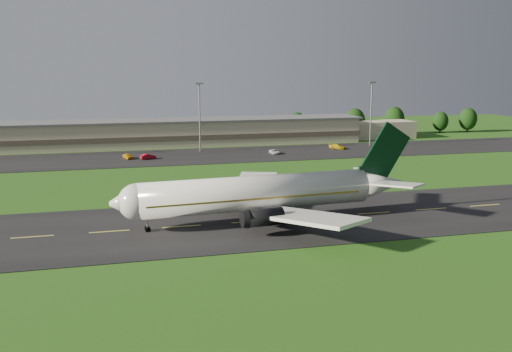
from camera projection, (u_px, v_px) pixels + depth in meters
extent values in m
plane|color=#214E13|center=(250.00, 222.00, 92.10)|extent=(360.00, 360.00, 0.00)
cube|color=black|center=(250.00, 222.00, 92.09)|extent=(220.00, 30.00, 0.10)
cube|color=black|center=(187.00, 156.00, 160.50)|extent=(260.00, 30.00, 0.10)
cylinder|color=silver|center=(256.00, 193.00, 91.48)|extent=(38.31, 8.33, 5.60)
sphere|color=silver|center=(137.00, 202.00, 85.44)|extent=(5.60, 5.60, 5.60)
cone|color=silver|center=(123.00, 203.00, 84.80)|extent=(4.38, 5.65, 5.38)
cone|color=silver|center=(379.00, 184.00, 98.64)|extent=(9.37, 6.12, 5.49)
cube|color=olive|center=(253.00, 195.00, 91.39)|extent=(35.32, 8.15, 0.28)
cube|color=black|center=(132.00, 198.00, 85.15)|extent=(2.21, 3.14, 0.65)
cube|color=silver|center=(304.00, 217.00, 82.65)|extent=(15.12, 20.03, 2.20)
cube|color=silver|center=(255.00, 187.00, 103.10)|extent=(13.03, 20.23, 2.20)
cube|color=silver|center=(395.00, 184.00, 93.83)|extent=(7.91, 9.33, 0.91)
cube|color=silver|center=(365.00, 174.00, 103.12)|extent=(7.10, 9.39, 0.91)
cube|color=black|center=(372.00, 174.00, 97.83)|extent=(5.03, 0.91, 3.00)
cube|color=black|center=(385.00, 152.00, 97.94)|extent=(9.44, 1.13, 10.55)
cylinder|color=black|center=(264.00, 217.00, 83.93)|extent=(5.78, 3.10, 2.70)
cylinder|color=black|center=(233.00, 195.00, 98.80)|extent=(5.78, 3.10, 2.70)
cube|color=beige|center=(177.00, 133.00, 182.56)|extent=(120.00, 15.00, 8.00)
cube|color=#4C4438|center=(177.00, 136.00, 182.71)|extent=(121.00, 15.40, 1.60)
cube|color=#595B60|center=(176.00, 120.00, 181.79)|extent=(122.00, 16.00, 0.50)
cube|color=beige|center=(373.00, 130.00, 202.16)|extent=(28.00, 11.00, 6.00)
cylinder|color=gray|center=(200.00, 118.00, 167.49)|extent=(0.44, 0.44, 20.00)
cube|color=gray|center=(199.00, 83.00, 165.61)|extent=(2.40, 1.20, 0.50)
cylinder|color=gray|center=(371.00, 114.00, 181.25)|extent=(0.44, 0.44, 20.00)
cube|color=gray|center=(372.00, 82.00, 179.37)|extent=(2.40, 1.20, 0.50)
cylinder|color=black|center=(67.00, 142.00, 183.74)|extent=(0.56, 0.56, 2.34)
ellipsoid|color=black|center=(66.00, 133.00, 183.20)|extent=(5.47, 5.47, 6.84)
cylinder|color=black|center=(297.00, 134.00, 203.77)|extent=(0.56, 0.56, 2.85)
ellipsoid|color=black|center=(297.00, 124.00, 203.12)|extent=(6.65, 6.65, 8.31)
cylinder|color=black|center=(355.00, 132.00, 207.61)|extent=(0.56, 0.56, 3.20)
ellipsoid|color=black|center=(355.00, 121.00, 206.88)|extent=(7.47, 7.47, 9.33)
cylinder|color=black|center=(394.00, 130.00, 214.52)|extent=(0.56, 0.56, 3.25)
ellipsoid|color=black|center=(394.00, 119.00, 213.78)|extent=(7.58, 7.58, 9.48)
cylinder|color=black|center=(440.00, 129.00, 219.73)|extent=(0.56, 0.56, 2.54)
ellipsoid|color=black|center=(440.00, 121.00, 219.15)|extent=(5.93, 5.93, 7.41)
cylinder|color=black|center=(467.00, 128.00, 221.99)|extent=(0.56, 0.56, 2.94)
ellipsoid|color=black|center=(468.00, 119.00, 221.32)|extent=(6.85, 6.85, 8.57)
imported|color=orange|center=(128.00, 156.00, 155.65)|extent=(3.01, 4.66, 1.48)
imported|color=maroon|center=(148.00, 157.00, 155.04)|extent=(4.63, 2.91, 1.44)
imported|color=silver|center=(274.00, 152.00, 164.75)|extent=(2.28, 4.59, 1.25)
imported|color=#C1A10B|center=(337.00, 147.00, 174.57)|extent=(5.20, 5.11, 1.50)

